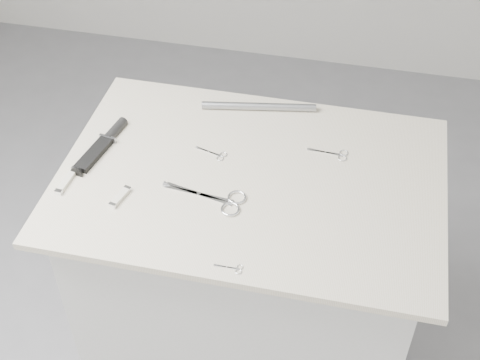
% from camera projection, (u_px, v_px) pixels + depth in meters
% --- Properties ---
extents(plinth, '(0.90, 0.60, 0.90)m').
position_uv_depth(plinth, '(249.00, 288.00, 2.06)').
color(plinth, silver).
rests_on(plinth, ground).
extents(display_board, '(1.00, 0.70, 0.02)m').
position_uv_depth(display_board, '(251.00, 179.00, 1.74)').
color(display_board, beige).
rests_on(display_board, plinth).
extents(large_shears, '(0.22, 0.09, 0.01)m').
position_uv_depth(large_shears, '(221.00, 200.00, 1.67)').
color(large_shears, white).
rests_on(large_shears, display_board).
extents(embroidery_scissors_a, '(0.11, 0.05, 0.00)m').
position_uv_depth(embroidery_scissors_a, '(335.00, 154.00, 1.80)').
color(embroidery_scissors_a, white).
rests_on(embroidery_scissors_a, display_board).
extents(embroidery_scissors_b, '(0.09, 0.05, 0.00)m').
position_uv_depth(embroidery_scissors_b, '(215.00, 154.00, 1.80)').
color(embroidery_scissors_b, white).
rests_on(embroidery_scissors_b, display_board).
extents(tiny_scissors, '(0.07, 0.03, 0.00)m').
position_uv_depth(tiny_scissors, '(232.00, 268.00, 1.51)').
color(tiny_scissors, white).
rests_on(tiny_scissors, display_board).
extents(sheathed_knife, '(0.08, 0.23, 0.03)m').
position_uv_depth(sheathed_knife, '(104.00, 143.00, 1.82)').
color(sheathed_knife, black).
rests_on(sheathed_knife, display_board).
extents(pocket_knife_a, '(0.03, 0.10, 0.01)m').
position_uv_depth(pocket_knife_a, '(67.00, 180.00, 1.72)').
color(pocket_knife_a, beige).
rests_on(pocket_knife_a, display_board).
extents(pocket_knife_b, '(0.04, 0.08, 0.01)m').
position_uv_depth(pocket_knife_b, '(120.00, 197.00, 1.67)').
color(pocket_knife_b, beige).
rests_on(pocket_knife_b, display_board).
extents(metal_rail, '(0.33, 0.08, 0.02)m').
position_uv_depth(metal_rail, '(259.00, 106.00, 1.94)').
color(metal_rail, gray).
rests_on(metal_rail, display_board).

